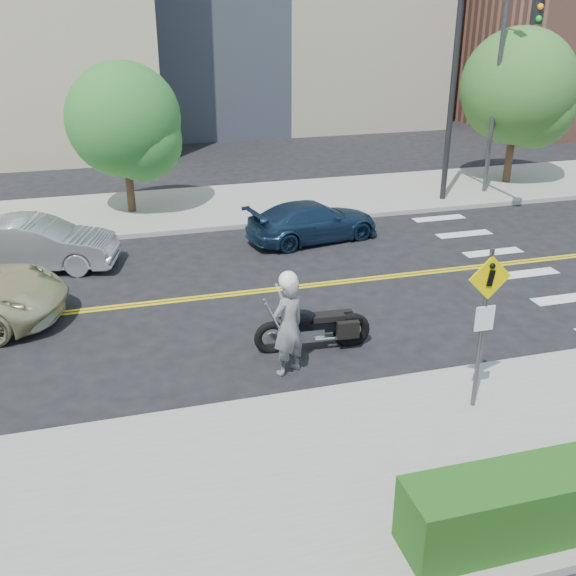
# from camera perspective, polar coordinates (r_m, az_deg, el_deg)

# --- Properties ---
(ground_plane) EXTENTS (120.00, 120.00, 0.00)m
(ground_plane) POSITION_cam_1_polar(r_m,az_deg,el_deg) (16.91, -8.18, -0.92)
(ground_plane) COLOR black
(ground_plane) RESTS_ON ground
(sidewalk_near) EXTENTS (60.00, 5.00, 0.15)m
(sidewalk_near) POSITION_cam_1_polar(r_m,az_deg,el_deg) (10.55, -2.21, -17.04)
(sidewalk_near) COLOR #9E9B91
(sidewalk_near) RESTS_ON ground_plane
(sidewalk_far) EXTENTS (60.00, 5.00, 0.15)m
(sidewalk_far) POSITION_cam_1_polar(r_m,az_deg,el_deg) (23.89, -10.74, 6.46)
(sidewalk_far) COLOR #9E9B91
(sidewalk_far) RESTS_ON ground_plane
(lamp_post) EXTENTS (0.16, 0.16, 8.00)m
(lamp_post) POSITION_cam_1_polar(r_m,az_deg,el_deg) (25.95, 17.30, 16.41)
(lamp_post) COLOR #4C4C51
(lamp_post) RESTS_ON sidewalk_far
(traffic_light) EXTENTS (0.28, 4.50, 7.00)m
(traffic_light) POSITION_cam_1_polar(r_m,az_deg,el_deg) (23.65, 15.04, 17.32)
(traffic_light) COLOR black
(traffic_light) RESTS_ON sidewalk_far
(pedestrian_sign) EXTENTS (0.78, 0.08, 3.00)m
(pedestrian_sign) POSITION_cam_1_polar(r_m,az_deg,el_deg) (11.90, 16.30, -2.19)
(pedestrian_sign) COLOR #4C4C51
(pedestrian_sign) RESTS_ON sidewalk_near
(motorcyclist) EXTENTS (0.89, 0.76, 2.18)m
(motorcyclist) POSITION_cam_1_polar(r_m,az_deg,el_deg) (13.07, 0.02, -3.03)
(motorcyclist) COLOR silver
(motorcyclist) RESTS_ON ground
(motorcycle) EXTENTS (2.46, 0.92, 1.47)m
(motorcycle) POSITION_cam_1_polar(r_m,az_deg,el_deg) (14.14, 2.17, -2.47)
(motorcycle) COLOR black
(motorcycle) RESTS_ON ground
(parked_car_silver) EXTENTS (4.53, 2.48, 1.42)m
(parked_car_silver) POSITION_cam_1_polar(r_m,az_deg,el_deg) (19.62, -20.55, 3.51)
(parked_car_silver) COLOR #A9ABB1
(parked_car_silver) RESTS_ON ground
(parked_car_blue) EXTENTS (4.36, 2.39, 1.20)m
(parked_car_blue) POSITION_cam_1_polar(r_m,az_deg,el_deg) (20.63, 2.12, 5.66)
(parked_car_blue) COLOR navy
(parked_car_blue) RESTS_ON ground
(tree_far_a) EXTENTS (3.72, 3.72, 5.08)m
(tree_far_a) POSITION_cam_1_polar(r_m,az_deg,el_deg) (23.10, -13.75, 13.65)
(tree_far_a) COLOR #382619
(tree_far_a) RESTS_ON ground
(tree_far_b) EXTENTS (4.29, 4.29, 5.94)m
(tree_far_b) POSITION_cam_1_polar(r_m,az_deg,el_deg) (27.69, 18.93, 15.83)
(tree_far_b) COLOR #382619
(tree_far_b) RESTS_ON ground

